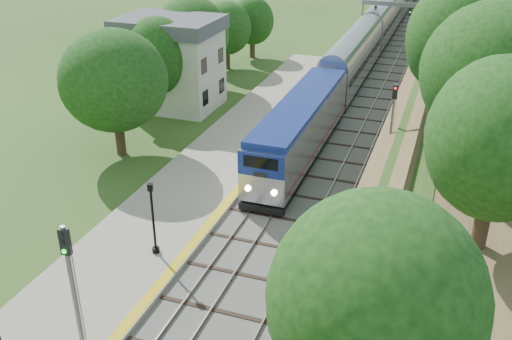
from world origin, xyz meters
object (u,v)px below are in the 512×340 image
(station_building, at_px, (171,62))
(signal_gantry, at_px, (397,14))
(lamppost_far, at_px, (153,223))
(signal_farside, at_px, (392,116))
(signal_platform, at_px, (72,281))
(train, at_px, (392,10))

(station_building, xyz_separation_m, signal_gantry, (16.47, 24.99, 0.73))
(lamppost_far, xyz_separation_m, signal_farside, (10.04, 15.85, 1.53))
(signal_platform, bearing_deg, station_building, 110.42)
(signal_gantry, distance_m, train, 16.98)
(signal_platform, bearing_deg, train, 87.67)
(train, bearing_deg, signal_gantry, -81.53)
(station_building, bearing_deg, signal_farside, -16.97)
(station_building, bearing_deg, signal_gantry, 56.62)
(station_building, height_order, train, station_building)
(signal_gantry, relative_size, signal_farside, 1.41)
(train, relative_size, signal_farside, 19.76)
(train, distance_m, signal_farside, 48.18)
(train, distance_m, signal_platform, 71.49)
(signal_gantry, distance_m, signal_platform, 55.07)
(lamppost_far, xyz_separation_m, signal_platform, (0.94, -7.80, 2.07))
(station_building, xyz_separation_m, signal_platform, (11.10, -29.81, 0.20))
(signal_gantry, distance_m, signal_farside, 31.40)
(signal_farside, bearing_deg, signal_gantry, 96.83)
(signal_gantry, xyz_separation_m, train, (-2.47, 16.60, -2.61))
(signal_platform, bearing_deg, signal_gantry, 84.40)
(station_building, distance_m, signal_platform, 31.81)
(signal_gantry, bearing_deg, station_building, -123.38)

